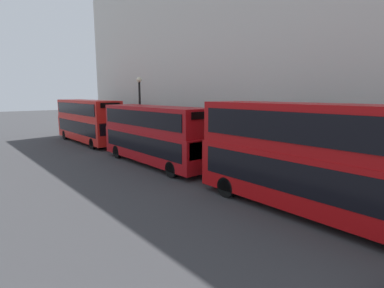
# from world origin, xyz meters

# --- Properties ---
(bus_leading) EXTENTS (2.59, 11.01, 4.57)m
(bus_leading) POSITION_xyz_m (1.60, 6.80, 2.51)
(bus_leading) COLOR #B20C0F
(bus_leading) RESTS_ON ground
(bus_second_in_queue) EXTENTS (2.59, 10.39, 4.10)m
(bus_second_in_queue) POSITION_xyz_m (1.60, 18.78, 2.27)
(bus_second_in_queue) COLOR #A80F14
(bus_second_in_queue) RESTS_ON ground
(bus_third_in_queue) EXTENTS (2.59, 10.98, 4.33)m
(bus_third_in_queue) POSITION_xyz_m (1.60, 31.18, 2.39)
(bus_third_in_queue) COLOR red
(bus_third_in_queue) RESTS_ON ground
(street_lamp) EXTENTS (0.44, 0.44, 6.34)m
(street_lamp) POSITION_xyz_m (3.34, 23.67, 3.93)
(street_lamp) COLOR black
(street_lamp) RESTS_ON ground
(pedestrian) EXTENTS (0.36, 0.36, 1.59)m
(pedestrian) POSITION_xyz_m (3.96, 29.12, 0.73)
(pedestrian) COLOR #26262D
(pedestrian) RESTS_ON ground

